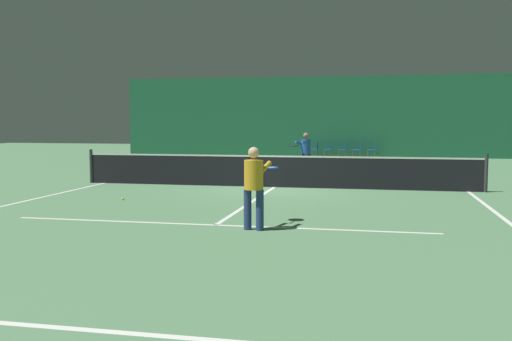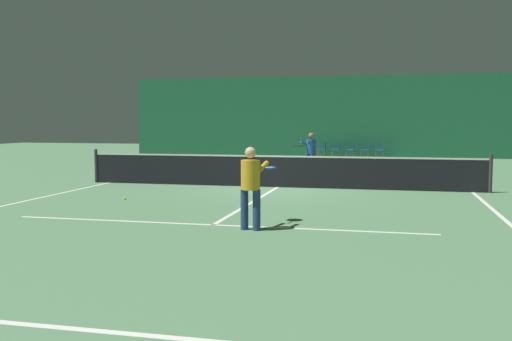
{
  "view_description": "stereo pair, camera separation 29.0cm",
  "coord_description": "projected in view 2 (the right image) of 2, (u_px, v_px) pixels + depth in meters",
  "views": [
    {
      "loc": [
        2.94,
        -16.67,
        1.96
      ],
      "look_at": [
        0.32,
        -4.22,
        0.86
      ],
      "focal_mm": 40.0,
      "sensor_mm": 36.0,
      "label": 1
    },
    {
      "loc": [
        3.22,
        -16.61,
        1.96
      ],
      "look_at": [
        0.32,
        -4.22,
        0.86
      ],
      "focal_mm": 40.0,
      "sensor_mm": 36.0,
      "label": 2
    }
  ],
  "objects": [
    {
      "name": "court_line_sideline_left",
      "position": [
        109.0,
        183.0,
        18.26
      ],
      "size": [
        0.1,
        23.8,
        0.0
      ],
      "color": "white",
      "rests_on": "ground"
    },
    {
      "name": "court_line_service_near",
      "position": [
        213.0,
        225.0,
        10.8
      ],
      "size": [
        8.25,
        0.1,
        0.0
      ],
      "color": "white",
      "rests_on": "ground"
    },
    {
      "name": "tennis_net",
      "position": [
        278.0,
        170.0,
        16.97
      ],
      "size": [
        12.0,
        0.1,
        1.07
      ],
      "color": "black",
      "rests_on": "ground"
    },
    {
      "name": "courtside_chair_2",
      "position": [
        352.0,
        149.0,
        31.04
      ],
      "size": [
        0.44,
        0.44,
        0.84
      ],
      "rotation": [
        0.0,
        0.0,
        -1.57
      ],
      "color": "brown",
      "rests_on": "ground"
    },
    {
      "name": "player_near",
      "position": [
        251.0,
        181.0,
        10.28
      ],
      "size": [
        0.51,
        1.31,
        1.5
      ],
      "rotation": [
        0.0,
        0.0,
        1.44
      ],
      "color": "navy",
      "rests_on": "ground"
    },
    {
      "name": "player_far",
      "position": [
        310.0,
        150.0,
        21.05
      ],
      "size": [
        0.84,
        1.32,
        1.54
      ],
      "rotation": [
        0.0,
        0.0,
        -1.99
      ],
      "color": "navy",
      "rests_on": "ground"
    },
    {
      "name": "ground_plane",
      "position": [
        278.0,
        187.0,
        17.01
      ],
      "size": [
        60.0,
        60.0,
        0.0
      ],
      "primitive_type": "plane",
      "color": "#56845B"
    },
    {
      "name": "courtside_chair_3",
      "position": [
        366.0,
        149.0,
        30.87
      ],
      "size": [
        0.44,
        0.44,
        0.84
      ],
      "rotation": [
        0.0,
        0.0,
        -1.57
      ],
      "color": "brown",
      "rests_on": "ground"
    },
    {
      "name": "court_line_service_far",
      "position": [
        308.0,
        170.0,
        23.22
      ],
      "size": [
        8.25,
        0.1,
        0.0
      ],
      "color": "white",
      "rests_on": "ground"
    },
    {
      "name": "courtside_chair_1",
      "position": [
        337.0,
        148.0,
        31.22
      ],
      "size": [
        0.44,
        0.44,
        0.84
      ],
      "rotation": [
        0.0,
        0.0,
        -1.57
      ],
      "color": "brown",
      "rests_on": "ground"
    },
    {
      "name": "tennis_ball",
      "position": [
        125.0,
        198.0,
        14.29
      ],
      "size": [
        0.07,
        0.07,
        0.07
      ],
      "color": "#D1DB33",
      "rests_on": "ground"
    },
    {
      "name": "courtside_chair_0",
      "position": [
        323.0,
        148.0,
        31.4
      ],
      "size": [
        0.44,
        0.44,
        0.84
      ],
      "rotation": [
        0.0,
        0.0,
        -1.57
      ],
      "color": "brown",
      "rests_on": "ground"
    },
    {
      "name": "court_line_centre",
      "position": [
        278.0,
        187.0,
        17.01
      ],
      "size": [
        0.1,
        12.8,
        0.0
      ],
      "color": "white",
      "rests_on": "ground"
    },
    {
      "name": "backdrop_curtain",
      "position": [
        330.0,
        116.0,
        31.71
      ],
      "size": [
        23.0,
        0.12,
        4.47
      ],
      "color": "#1E5B3D",
      "rests_on": "ground"
    },
    {
      "name": "court_line_baseline_near",
      "position": [
        41.0,
        326.0,
        5.47
      ],
      "size": [
        11.0,
        0.1,
        0.0
      ],
      "color": "white",
      "rests_on": "ground"
    },
    {
      "name": "court_line_sideline_right",
      "position": [
        473.0,
        192.0,
        15.76
      ],
      "size": [
        0.1,
        23.8,
        0.0
      ],
      "color": "white",
      "rests_on": "ground"
    },
    {
      "name": "court_line_baseline_far",
      "position": [
        323.0,
        161.0,
        28.56
      ],
      "size": [
        11.0,
        0.1,
        0.0
      ],
      "color": "white",
      "rests_on": "ground"
    },
    {
      "name": "courtside_chair_4",
      "position": [
        381.0,
        149.0,
        30.69
      ],
      "size": [
        0.44,
        0.44,
        0.84
      ],
      "rotation": [
        0.0,
        0.0,
        -1.57
      ],
      "color": "brown",
      "rests_on": "ground"
    }
  ]
}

